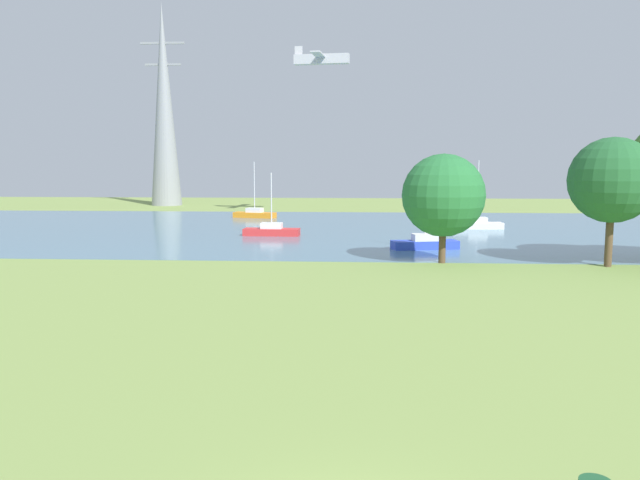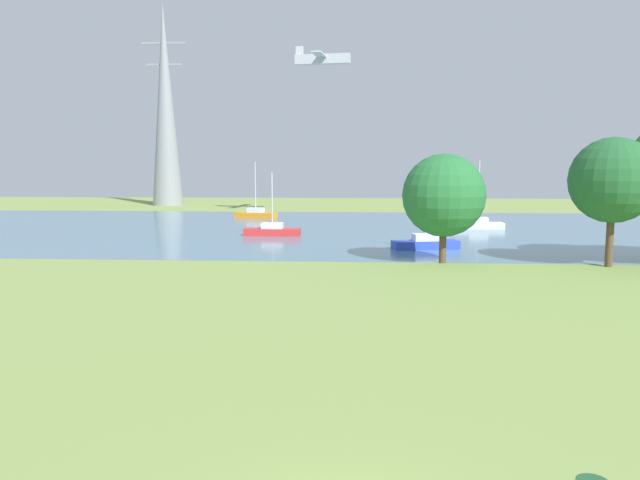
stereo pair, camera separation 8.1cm
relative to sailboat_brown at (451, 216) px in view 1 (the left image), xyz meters
The scene contains 11 objects.
ground_plane 38.98m from the sailboat_brown, 105.12° to the right, with size 160.00×160.00×0.00m, color #7F994C.
water_surface 14.01m from the sailboat_brown, 136.55° to the right, with size 140.00×40.00×0.02m, color slate.
sailboat_brown is the anchor object (origin of this frame).
sailboat_blue 23.83m from the sailboat_brown, 102.71° to the right, with size 5.01×2.47×5.46m.
sailboat_white 8.95m from the sailboat_brown, 82.88° to the right, with size 4.88×1.77×6.44m.
sailboat_red 23.45m from the sailboat_brown, 138.39° to the right, with size 4.84×1.65×5.38m.
sailboat_orange 21.96m from the sailboat_brown, behind, with size 5.02×2.67×6.31m.
tree_east_far 30.20m from the sailboat_brown, 99.25° to the right, with size 5.15×5.15×6.82m.
tree_west_near 31.18m from the sailboat_brown, 80.62° to the right, with size 5.12×5.12×7.78m.
electricity_pylon 46.42m from the sailboat_brown, 149.93° to the left, with size 6.40×4.40×28.99m.
light_aircraft 23.54m from the sailboat_brown, 159.17° to the left, with size 6.49×8.47×2.10m.
Camera 1 is at (0.14, -9.51, 6.27)m, focal length 35.46 mm.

